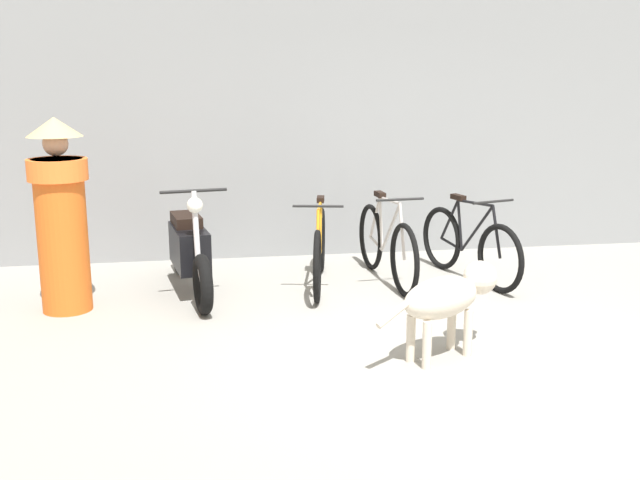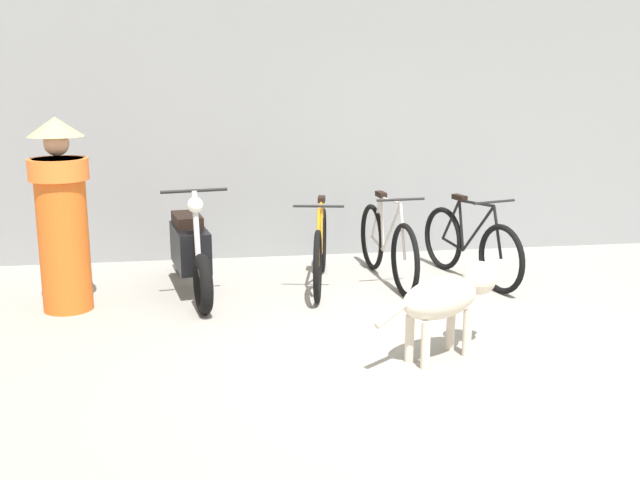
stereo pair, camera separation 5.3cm
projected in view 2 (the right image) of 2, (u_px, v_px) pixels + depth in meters
ground_plane at (458, 356)px, 5.47m from camera, size 60.00×60.00×0.00m
shop_wall_back at (367, 128)px, 8.33m from camera, size 9.56×0.20×2.83m
bicycle_0 at (320, 250)px, 7.21m from camera, size 0.50×1.72×0.86m
bicycle_1 at (387, 246)px, 7.31m from camera, size 0.46×1.69×0.89m
bicycle_2 at (470, 246)px, 7.37m from camera, size 0.57×1.57×0.86m
motorcycle at (190, 251)px, 6.96m from camera, size 0.58×1.88×1.03m
stray_dog at (448, 297)px, 5.37m from camera, size 1.08×0.66×0.67m
person_in_robes at (62, 213)px, 6.35m from camera, size 0.70×0.70×1.67m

